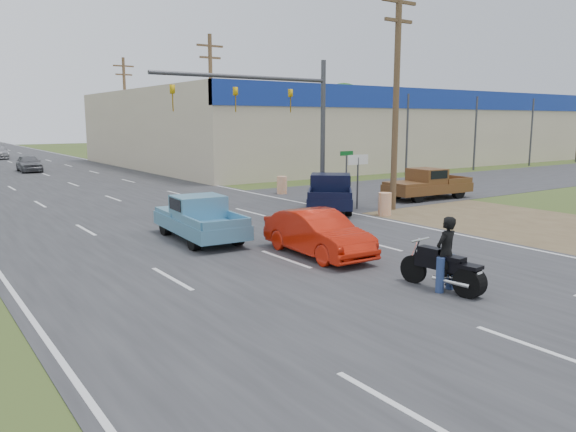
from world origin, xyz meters
TOP-DOWN VIEW (x-y plane):
  - ground at (0.00, 0.00)m, footprint 200.00×200.00m
  - main_road at (0.00, 40.00)m, footprint 15.00×180.00m
  - cross_road at (0.00, 18.00)m, footprint 120.00×10.00m
  - dirt_verge at (11.00, 10.00)m, footprint 8.00×18.00m
  - big_box_store at (32.00, 39.93)m, footprint 50.00×28.10m
  - utility_pole_1 at (9.50, 13.00)m, footprint 2.00×0.28m
  - utility_pole_2 at (9.50, 31.00)m, footprint 2.00×0.28m
  - utility_pole_3 at (9.50, 49.00)m, footprint 2.00×0.28m
  - tree_3 at (55.00, 70.00)m, footprint 8.40×8.40m
  - tree_5 at (30.00, 95.00)m, footprint 7.98×7.98m
  - barrel_0 at (8.00, 12.00)m, footprint 0.56×0.56m
  - barrel_1 at (8.40, 20.50)m, footprint 0.56×0.56m
  - lane_sign at (8.20, 14.00)m, footprint 1.20×0.08m
  - street_name_sign at (8.80, 15.50)m, footprint 0.80×0.08m
  - signal_mast at (5.82, 17.00)m, footprint 9.12×0.40m
  - red_convertible at (1.10, 7.86)m, footprint 1.62×4.20m
  - motorcycle at (1.41, 3.20)m, footprint 0.73×2.32m
  - rider at (1.40, 3.26)m, footprint 0.68×0.48m
  - blue_pickup at (-0.83, 12.09)m, footprint 2.12×4.76m
  - navy_pickup at (7.08, 14.60)m, footprint 4.68×5.07m
  - brown_pickup at (13.42, 14.47)m, footprint 4.95×2.16m
  - distant_car_grey at (-0.50, 43.38)m, footprint 1.70×4.02m

SIDE VIEW (x-z plane):
  - ground at x=0.00m, z-range 0.00..0.00m
  - dirt_verge at x=11.00m, z-range 0.00..0.01m
  - cross_road at x=0.00m, z-range 0.00..0.02m
  - main_road at x=0.00m, z-range 0.00..0.02m
  - barrel_0 at x=8.00m, z-range 0.00..1.00m
  - barrel_1 at x=8.40m, z-range 0.00..1.00m
  - motorcycle at x=1.41m, z-range -0.07..1.11m
  - distant_car_grey at x=-0.50m, z-range 0.00..1.36m
  - red_convertible at x=1.10m, z-range 0.00..1.37m
  - blue_pickup at x=-0.83m, z-range 0.01..1.55m
  - brown_pickup at x=13.42m, z-range 0.01..1.62m
  - navy_pickup at x=7.08m, z-range 0.01..1.67m
  - rider at x=1.40m, z-range 0.00..1.74m
  - street_name_sign at x=8.80m, z-range 0.30..2.91m
  - lane_sign at x=8.20m, z-range 0.64..3.16m
  - big_box_store at x=32.00m, z-range 0.01..6.61m
  - signal_mast at x=5.82m, z-range 1.30..8.30m
  - utility_pole_1 at x=9.50m, z-range 0.32..10.32m
  - utility_pole_2 at x=9.50m, z-range 0.32..10.32m
  - utility_pole_3 at x=9.50m, z-range 0.32..10.32m
  - tree_5 at x=30.00m, z-range 0.94..10.82m
  - tree_3 at x=55.00m, z-range 0.99..11.39m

